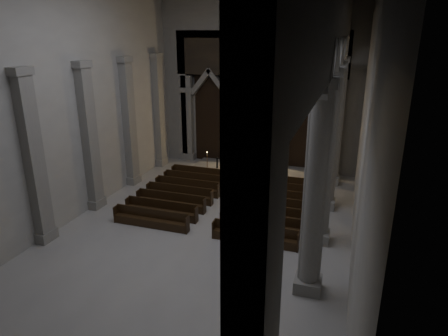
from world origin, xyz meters
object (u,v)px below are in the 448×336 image
object	(u,v)px
altar_rail	(250,165)
candle_stand_right	(282,173)
worshipper	(258,181)
candle_stand_left	(207,166)
pews	(223,202)
altar	(247,159)

from	to	relation	value
altar_rail	candle_stand_right	world-z (taller)	candle_stand_right
worshipper	candle_stand_left	bearing A→B (deg)	134.29
candle_stand_right	worshipper	world-z (taller)	candle_stand_right
pews	worshipper	xyz separation A→B (m)	(1.23, 3.22, 0.27)
candle_stand_left	altar_rail	bearing A→B (deg)	8.00
candle_stand_left	pews	world-z (taller)	candle_stand_left
altar_rail	candle_stand_right	distance (m)	2.36
pews	worshipper	size ratio (longest dim) A/B	8.32
candle_stand_right	pews	distance (m)	5.99
altar	worshipper	xyz separation A→B (m)	(1.77, -3.87, -0.12)
altar	worshipper	bearing A→B (deg)	-65.47
candle_stand_left	candle_stand_right	world-z (taller)	candle_stand_right
pews	altar_rail	bearing A→B (deg)	90.00
altar	candle_stand_right	size ratio (longest dim) A/B	1.45
altar_rail	candle_stand_left	size ratio (longest dim) A/B	3.47
candle_stand_left	candle_stand_right	distance (m)	5.33
altar	candle_stand_left	distance (m)	3.00
candle_stand_right	worshipper	bearing A→B (deg)	-115.36
altar	candle_stand_right	bearing A→B (deg)	-28.87
candle_stand_left	candle_stand_right	size ratio (longest dim) A/B	0.98
candle_stand_left	candle_stand_right	bearing A→B (deg)	0.99
candle_stand_right	candle_stand_left	bearing A→B (deg)	-179.01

